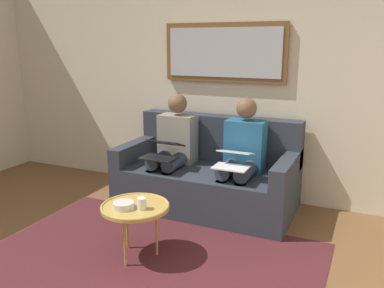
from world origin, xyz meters
name	(u,v)px	position (x,y,z in m)	size (l,w,h in m)	color
wall_rear	(227,76)	(0.00, -2.60, 1.30)	(6.00, 0.12, 2.60)	beige
area_rug	(146,262)	(0.00, -0.85, 0.00)	(2.60, 1.80, 0.01)	#4C1E23
couch	(209,176)	(0.00, -2.12, 0.31)	(1.76, 0.90, 0.90)	#2D333D
framed_mirror	(224,52)	(0.00, -2.51, 1.55)	(1.33, 0.05, 0.60)	brown
coffee_table	(135,208)	(0.12, -0.90, 0.41)	(0.53, 0.53, 0.44)	tan
cup	(142,203)	(0.04, -0.87, 0.47)	(0.07, 0.07, 0.09)	silver
bowl	(124,205)	(0.17, -0.82, 0.45)	(0.16, 0.16, 0.05)	beige
person_left	(242,154)	(-0.37, -2.05, 0.61)	(0.38, 0.58, 1.14)	#235B84
laptop_white	(234,159)	(-0.37, -1.80, 0.63)	(0.31, 0.34, 0.14)	white
person_right	(173,146)	(0.37, -2.05, 0.61)	(0.38, 0.58, 1.14)	gray
laptop_black	(163,149)	(0.37, -1.82, 0.63)	(0.34, 0.38, 0.16)	black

